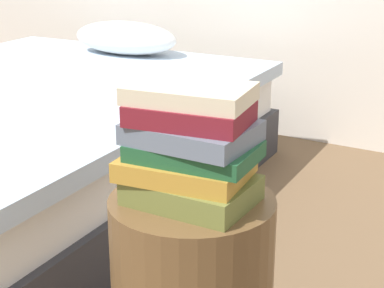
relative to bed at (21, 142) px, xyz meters
The scene contains 7 objects.
bed is the anchor object (origin of this frame).
book_olive 1.44m from the bed, 29.74° to the right, with size 0.25×0.19×0.05m, color olive.
book_ochre 1.43m from the bed, 30.02° to the right, with size 0.26×0.19×0.04m, color #B7842D.
book_forest 1.46m from the bed, 29.50° to the right, with size 0.26×0.17×0.03m, color #1E512D.
book_slate 1.46m from the bed, 29.37° to the right, with size 0.25×0.19×0.04m, color slate.
book_maroon 1.48m from the bed, 29.70° to the right, with size 0.24×0.16×0.04m, color maroon.
book_cream 1.48m from the bed, 29.60° to the right, with size 0.25×0.16×0.04m, color beige.
Camera 1 is at (0.64, -1.09, 1.08)m, focal length 59.67 mm.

